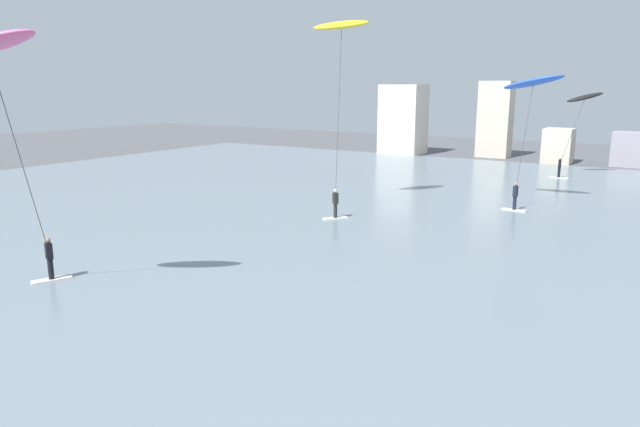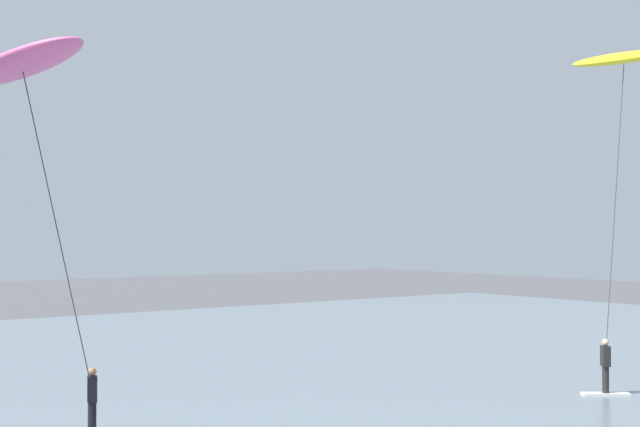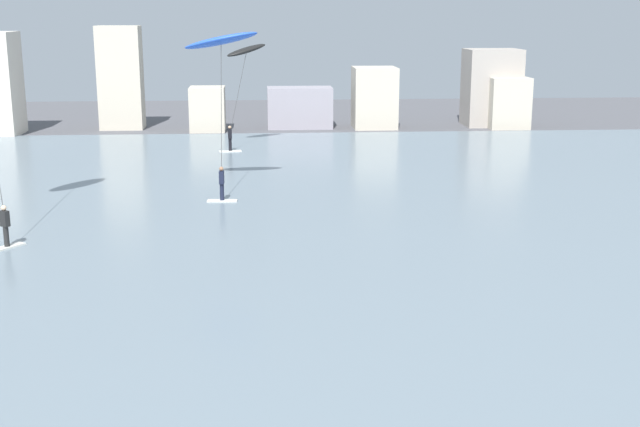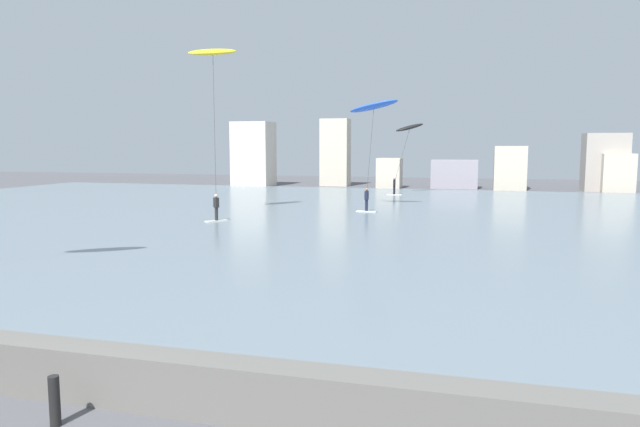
# 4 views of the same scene
# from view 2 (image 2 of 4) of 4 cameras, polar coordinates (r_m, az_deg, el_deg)

# --- Properties ---
(kitesurfer_pink) EXTENTS (4.00, 4.31, 8.94)m
(kitesurfer_pink) POSITION_cam_2_polar(r_m,az_deg,el_deg) (21.23, -16.58, 6.31)
(kitesurfer_pink) COLOR silver
(kitesurfer_pink) RESTS_ON water_bay
(kitesurfer_yellow) EXTENTS (3.59, 5.54, 11.06)m
(kitesurfer_yellow) POSITION_cam_2_polar(r_m,az_deg,el_deg) (33.44, 17.28, 7.38)
(kitesurfer_yellow) COLOR silver
(kitesurfer_yellow) RESTS_ON water_bay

